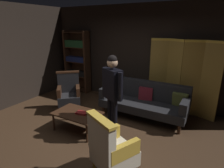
# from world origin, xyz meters

# --- Properties ---
(ground_plane) EXTENTS (10.00, 10.00, 0.00)m
(ground_plane) POSITION_xyz_m (0.00, 0.00, 0.00)
(ground_plane) COLOR #3D2819
(back_wall) EXTENTS (7.20, 0.10, 2.80)m
(back_wall) POSITION_xyz_m (0.00, 2.45, 1.40)
(back_wall) COLOR black
(back_wall) RESTS_ON ground_plane
(side_wall_left) EXTENTS (0.10, 3.60, 2.80)m
(side_wall_left) POSITION_xyz_m (-3.00, 0.60, 1.40)
(side_wall_left) COLOR black
(side_wall_left) RESTS_ON ground_plane
(folding_screen) EXTENTS (1.74, 0.31, 1.90)m
(folding_screen) POSITION_xyz_m (1.28, 2.13, 0.99)
(folding_screen) COLOR olive
(folding_screen) RESTS_ON ground_plane
(bookshelf) EXTENTS (0.90, 0.32, 2.05)m
(bookshelf) POSITION_xyz_m (-2.15, 2.20, 1.09)
(bookshelf) COLOR #382114
(bookshelf) RESTS_ON ground_plane
(velvet_couch) EXTENTS (2.12, 0.78, 0.88)m
(velvet_couch) POSITION_xyz_m (0.55, 1.45, 0.45)
(velvet_couch) COLOR #382114
(velvet_couch) RESTS_ON ground_plane
(coffee_table) EXTENTS (1.00, 0.64, 0.42)m
(coffee_table) POSITION_xyz_m (-0.46, 0.10, 0.37)
(coffee_table) COLOR #382114
(coffee_table) RESTS_ON ground_plane
(armchair_gilt_accent) EXTENTS (0.77, 0.77, 1.04)m
(armchair_gilt_accent) POSITION_xyz_m (0.83, -0.69, 0.49)
(armchair_gilt_accent) COLOR gold
(armchair_gilt_accent) RESTS_ON ground_plane
(armchair_wing_left) EXTENTS (0.82, 0.81, 1.04)m
(armchair_wing_left) POSITION_xyz_m (-1.34, 0.82, 0.49)
(armchair_wing_left) COLOR #382114
(armchair_wing_left) RESTS_ON ground_plane
(standing_figure) EXTENTS (0.54, 0.37, 1.70)m
(standing_figure) POSITION_xyz_m (0.32, 0.26, 1.03)
(standing_figure) COLOR black
(standing_figure) RESTS_ON ground_plane
(potted_plant) EXTENTS (0.56, 0.56, 0.85)m
(potted_plant) POSITION_xyz_m (-0.71, 1.99, 0.49)
(potted_plant) COLOR brown
(potted_plant) RESTS_ON ground_plane
(book_red_leather) EXTENTS (0.26, 0.19, 0.04)m
(book_red_leather) POSITION_xyz_m (-0.35, 0.11, 0.44)
(book_red_leather) COLOR maroon
(book_red_leather) RESTS_ON coffee_table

